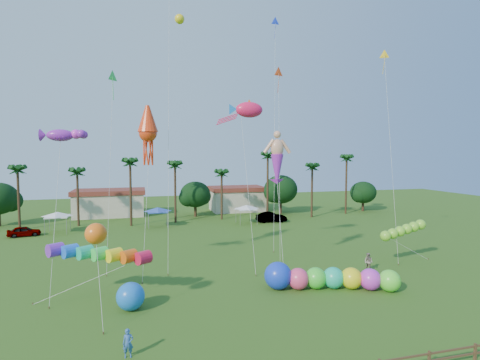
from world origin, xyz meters
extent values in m
plane|color=#285116|center=(0.00, 0.00, 0.00)|extent=(160.00, 160.00, 0.00)
cylinder|color=#3A2819|center=(-26.00, 40.00, 4.50)|extent=(0.36, 0.36, 9.00)
cylinder|color=#3A2819|center=(-18.00, 41.00, 4.25)|extent=(0.36, 0.36, 8.50)
cylinder|color=#3A2819|center=(-10.00, 39.00, 5.00)|extent=(0.36, 0.36, 10.00)
cylinder|color=#3A2819|center=(-3.00, 40.00, 4.75)|extent=(0.36, 0.36, 9.50)
cylinder|color=#3A2819|center=(5.00, 41.00, 4.00)|extent=(0.36, 0.36, 8.00)
cylinder|color=#3A2819|center=(13.00, 40.00, 5.50)|extent=(0.36, 0.36, 11.00)
cylinder|color=#3A2819|center=(21.00, 39.00, 4.50)|extent=(0.36, 0.36, 9.00)
cylinder|color=#3A2819|center=(29.00, 41.00, 5.25)|extent=(0.36, 0.36, 10.50)
sphere|color=#113814|center=(1.00, 45.00, 4.03)|extent=(5.46, 5.46, 5.46)
sphere|color=#113814|center=(17.00, 44.00, 4.65)|extent=(6.30, 6.30, 6.30)
sphere|color=#113814|center=(34.00, 43.00, 3.72)|extent=(5.04, 5.04, 5.04)
cube|color=beige|center=(-14.00, 50.00, 2.00)|extent=(12.00, 7.00, 4.00)
cube|color=beige|center=(10.00, 50.00, 2.00)|extent=(10.00, 7.00, 4.00)
pyramid|color=white|center=(-20.00, 36.00, 2.75)|extent=(3.00, 3.00, 0.60)
pyramid|color=blue|center=(-6.00, 37.00, 2.75)|extent=(3.00, 3.00, 0.60)
pyramid|color=white|center=(8.00, 36.00, 2.75)|extent=(3.00, 3.00, 0.60)
cube|color=brown|center=(6.00, -6.00, 0.50)|extent=(0.12, 0.12, 1.00)
cube|color=brown|center=(9.00, -6.00, 0.50)|extent=(0.12, 0.12, 1.00)
imported|color=#4C4C54|center=(-24.02, 34.84, 0.70)|extent=(4.34, 2.40, 1.40)
imported|color=#4C4C54|center=(12.39, 36.27, 0.83)|extent=(5.12, 2.04, 1.66)
imported|color=#2F5DA5|center=(-9.29, -0.71, 0.80)|extent=(0.59, 0.39, 1.61)
imported|color=gray|center=(12.67, 9.36, 0.87)|extent=(0.98, 1.06, 1.74)
sphere|color=#F54077|center=(4.11, 6.55, 0.89)|extent=(1.79, 1.79, 1.79)
sphere|color=#3DDD34|center=(5.61, 6.34, 0.89)|extent=(1.79, 1.79, 1.79)
sphere|color=#1BC195|center=(7.07, 6.02, 0.89)|extent=(1.79, 1.79, 1.79)
sphere|color=yellow|center=(8.47, 5.53, 0.89)|extent=(1.79, 1.79, 1.79)
sphere|color=#D334DD|center=(9.83, 4.88, 0.89)|extent=(1.79, 1.79, 1.79)
sphere|color=#5BF135|center=(11.17, 4.18, 0.89)|extent=(1.79, 1.79, 1.79)
sphere|color=blue|center=(2.50, 7.05, 1.14)|extent=(2.86, 2.86, 2.28)
sphere|color=blue|center=(-9.31, 5.83, 1.01)|extent=(2.02, 2.02, 2.02)
cylinder|color=#D81842|center=(-10.27, 7.84, 3.25)|extent=(7.32, 4.17, 1.03)
cylinder|color=silver|center=(-12.41, 8.29, 1.62)|extent=(8.08, 0.93, 3.27)
cylinder|color=brown|center=(-16.44, 8.74, 0.08)|extent=(0.08, 0.08, 0.16)
ellipsoid|color=#7AD22E|center=(15.43, 10.61, 2.99)|extent=(5.88, 1.86, 1.27)
cylinder|color=silver|center=(18.30, 10.87, 1.50)|extent=(5.75, 0.53, 3.01)
cylinder|color=brown|center=(21.17, 11.12, 0.08)|extent=(0.08, 0.08, 0.16)
sphere|color=orange|center=(-11.36, 4.16, 6.07)|extent=(1.78, 1.78, 1.39)
cylinder|color=silver|center=(-11.12, 3.31, 3.03)|extent=(0.50, 1.73, 6.07)
cylinder|color=brown|center=(-10.88, 2.46, 0.08)|extent=(0.08, 0.08, 0.16)
cylinder|color=silver|center=(3.95, 10.28, 5.30)|extent=(0.45, 3.22, 10.62)
cylinder|color=brown|center=(3.74, 8.69, 0.08)|extent=(0.08, 0.08, 0.16)
ellipsoid|color=#F41B54|center=(2.52, 15.78, 15.85)|extent=(4.53, 2.54, 1.79)
cylinder|color=silver|center=(2.12, 13.22, 7.92)|extent=(0.84, 5.14, 15.85)
cylinder|color=brown|center=(1.71, 10.67, 0.08)|extent=(0.08, 0.08, 0.16)
cylinder|color=silver|center=(-5.68, 16.28, 14.28)|extent=(0.98, 6.71, 28.57)
cylinder|color=brown|center=(-6.15, 12.94, 0.08)|extent=(0.08, 0.08, 0.16)
cone|color=#EF3A13|center=(-7.70, 15.30, 13.28)|extent=(2.37, 2.37, 5.47)
cylinder|color=silver|center=(-8.09, 13.25, 6.64)|extent=(0.81, 4.14, 13.29)
cylinder|color=brown|center=(-8.48, 11.19, 0.08)|extent=(0.08, 0.08, 0.16)
ellipsoid|color=purple|center=(-14.78, 11.97, 12.82)|extent=(3.97, 2.73, 1.41)
cylinder|color=silver|center=(-14.94, 9.79, 6.41)|extent=(0.35, 4.38, 12.83)
cylinder|color=brown|center=(-15.10, 7.62, 0.08)|extent=(0.08, 0.08, 0.16)
cone|color=#D04217|center=(6.42, 17.62, 20.21)|extent=(1.35, 0.60, 1.32)
cylinder|color=silver|center=(5.84, 15.64, 10.11)|extent=(1.20, 3.97, 20.22)
cylinder|color=brown|center=(5.25, 13.67, 0.08)|extent=(0.08, 0.08, 0.16)
cone|color=yellow|center=(16.89, 13.62, 21.80)|extent=(1.15, 0.79, 1.18)
cylinder|color=silver|center=(16.80, 11.89, 10.90)|extent=(0.20, 3.48, 21.81)
cylinder|color=brown|center=(16.72, 10.16, 0.08)|extent=(0.08, 0.08, 0.16)
cone|color=#34DD54|center=(-10.93, 17.82, 18.89)|extent=(1.12, 1.22, 1.37)
cylinder|color=silver|center=(-11.29, 16.00, 9.45)|extent=(0.76, 3.67, 18.90)
cylinder|color=brown|center=(-11.66, 14.18, 0.08)|extent=(0.08, 0.08, 0.16)
cone|color=#1835DD|center=(7.83, 22.59, 27.44)|extent=(1.19, 0.31, 1.18)
cylinder|color=silver|center=(6.99, 20.34, 13.72)|extent=(1.70, 4.53, 27.44)
cylinder|color=brown|center=(6.16, 18.09, 0.08)|extent=(0.08, 0.08, 0.16)
camera|label=1|loc=(-8.45, -21.68, 11.29)|focal=28.00mm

